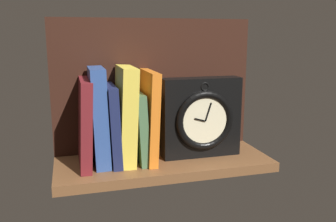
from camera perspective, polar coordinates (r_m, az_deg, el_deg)
ground_plane at (r=99.11cm, az=-0.68°, el=-8.35°), size 57.70×22.09×2.50cm
back_panel at (r=104.01cm, az=-2.20°, el=4.08°), size 57.70×1.20×37.76cm
book_maroon_dawkins at (r=94.03cm, az=-13.05°, el=-1.87°), size 3.88×16.54×22.48cm
book_blue_modern at (r=93.91cm, az=-10.92°, el=-0.90°), size 4.30×13.25×25.28cm
book_navy_bierce at (r=94.76cm, az=-8.82°, el=-2.14°), size 3.09×14.68×20.68cm
book_yellow_seinlanguage at (r=94.68cm, az=-6.75°, el=-0.64°), size 5.28×14.57×25.45cm
book_green_romantic at (r=96.04cm, az=-4.65°, el=-2.47°), size 3.17×14.54×18.63cm
book_orange_pandolfini at (r=95.91cm, az=-3.13°, el=-0.79°), size 3.42×16.25×24.11cm
framed_clock at (r=98.98cm, az=5.34°, el=-1.08°), size 21.88×6.85×21.88cm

